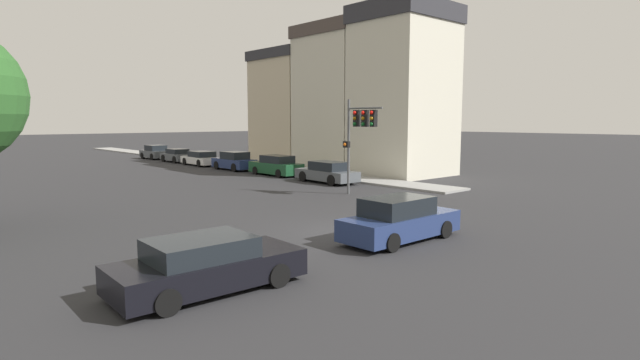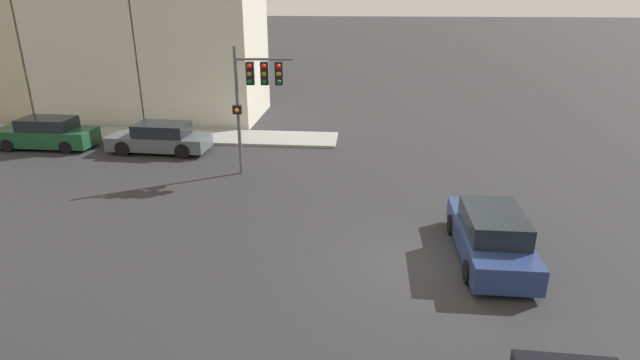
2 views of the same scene
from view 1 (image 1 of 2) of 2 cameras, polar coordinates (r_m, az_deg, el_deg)
The scene contains 12 objects.
ground_plane at distance 18.59m, azimuth 2.86°, elevation -5.97°, with size 300.00×300.00×0.00m, color #28282B.
sidewalk_strip at distance 52.33m, azimuth -13.29°, elevation 2.21°, with size 2.59×60.00×0.13m.
rowhouse_backdrop at distance 42.27m, azimuth 2.83°, elevation 9.15°, with size 6.98×19.20×12.42m.
traffic_signal at distance 27.21m, azimuth 4.56°, elevation 6.15°, with size 0.71×2.45×5.27m.
crossing_car_0 at distance 12.54m, azimuth -12.86°, elevation -9.46°, with size 4.69×2.14×1.33m.
crossing_car_1 at distance 17.39m, azimuth 9.09°, elevation -4.56°, with size 4.63×1.88×1.52m.
parked_car_0 at distance 33.02m, azimuth 0.82°, elevation 0.86°, with size 1.99×4.78×1.42m.
parked_car_1 at distance 37.62m, azimuth -5.05°, elevation 1.62°, with size 1.87×4.79×1.51m.
parked_car_2 at distance 42.11m, azimuth -9.79°, elevation 2.11°, with size 1.87×4.39×1.53m.
parked_car_3 at distance 47.00m, azimuth -13.41°, elevation 2.40°, with size 2.12×4.64×1.31m.
parked_car_4 at distance 51.41m, azimuth -16.03°, elevation 2.69°, with size 1.88×3.97×1.32m.
parked_car_5 at distance 56.36m, azimuth -18.30°, elevation 3.01°, with size 2.05×3.94×1.48m.
Camera 1 is at (-12.75, -12.89, 4.12)m, focal length 28.00 mm.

